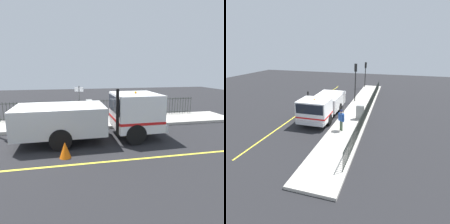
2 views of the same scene
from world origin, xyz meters
The scene contains 9 objects.
ground_plane centered at (0.00, 0.00, 0.00)m, with size 53.90×53.90×0.00m, color #232326.
sidewalk_slab centered at (3.29, 0.00, 0.09)m, with size 2.61×24.50×0.17m, color #B7B2A8.
lane_marking centered at (-2.18, 0.00, 0.00)m, with size 0.12×22.05×0.01m, color yellow.
work_truck centered at (0.42, -3.03, 1.25)m, with size 2.59×6.98×2.57m.
worker_standing centered at (2.95, -5.56, 1.21)m, with size 0.54×0.45×1.70m.
iron_fence centered at (4.39, 0.00, 0.78)m, with size 0.04×20.86×1.21m.
utility_cabinet centered at (3.89, -2.79, 0.81)m, with size 0.67×0.37×1.27m, color gray.
traffic_cone centered at (-1.50, -1.32, 0.32)m, with size 0.45×0.45×0.65m, color orange.
street_sign centered at (2.24, -2.09, 1.63)m, with size 0.22×0.47×2.32m.
Camera 1 is at (-9.14, -1.61, 3.40)m, focal length 32.66 mm.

